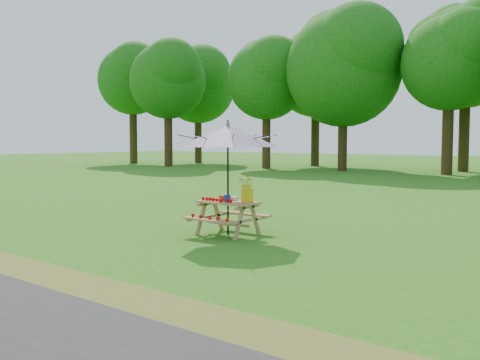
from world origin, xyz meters
The scene contains 7 objects.
ground centered at (0.00, 0.00, 0.00)m, with size 120.00×120.00×0.00m, color #2B6D14.
treeline centered at (0.00, 22.00, 8.00)m, with size 60.00×12.00×16.00m, color #146110, non-canonical shape.
picnic_table centered at (2.50, 1.35, 0.33)m, with size 1.20×1.32×0.67m.
patio_umbrella centered at (2.50, 1.36, 1.95)m, with size 2.01×2.01×2.25m.
produce_bins centered at (2.46, 1.40, 0.72)m, with size 0.37×0.42×0.13m.
tomatoes_row centered at (2.35, 1.18, 0.71)m, with size 0.77×0.13×0.07m, color red, non-canonical shape.
flower_bucket centered at (2.87, 1.50, 0.96)m, with size 0.33×0.29×0.53m.
Camera 1 is at (9.10, -6.70, 1.86)m, focal length 40.00 mm.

